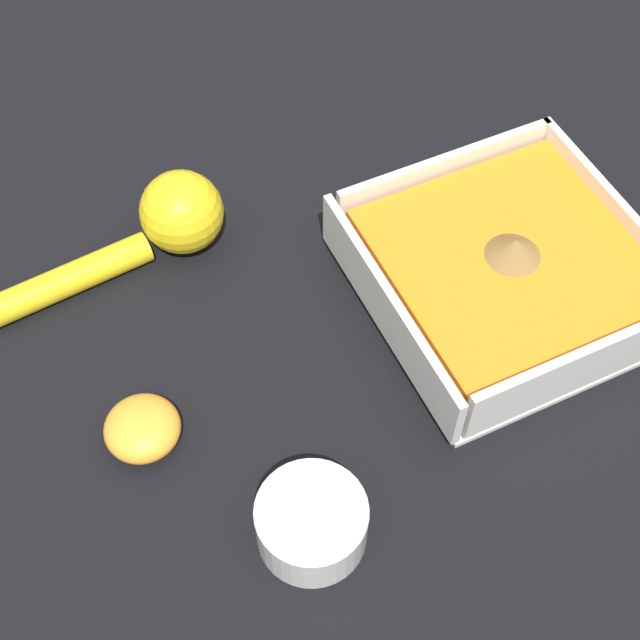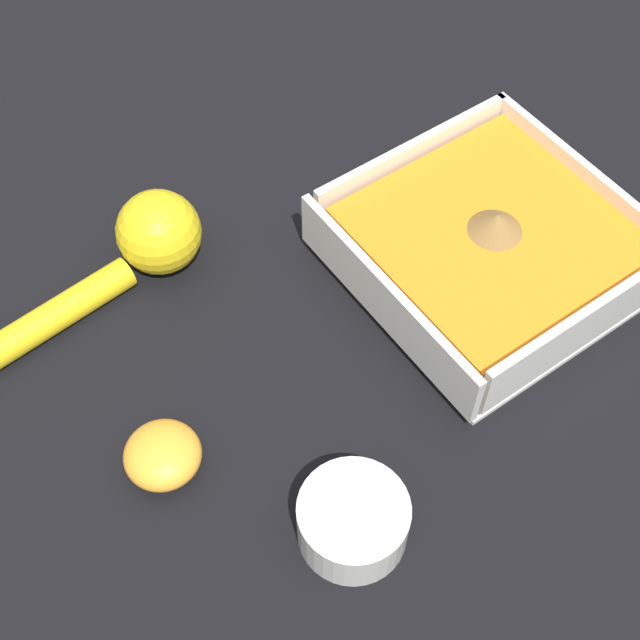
{
  "view_description": "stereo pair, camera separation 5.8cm",
  "coord_description": "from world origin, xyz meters",
  "px_view_note": "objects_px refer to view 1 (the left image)",
  "views": [
    {
      "loc": [
        0.26,
        -0.28,
        0.51
      ],
      "look_at": [
        -0.04,
        -0.14,
        0.03
      ],
      "focal_mm": 50.0,
      "sensor_mm": 36.0,
      "label": 1
    },
    {
      "loc": [
        0.23,
        -0.33,
        0.51
      ],
      "look_at": [
        -0.04,
        -0.14,
        0.03
      ],
      "focal_mm": 50.0,
      "sensor_mm": 36.0,
      "label": 2
    }
  ],
  "objects_px": {
    "square_dish": "(502,275)",
    "spice_bowl": "(312,524)",
    "lemon_squeezer": "(151,230)",
    "lemon_half": "(142,428)"
  },
  "relations": [
    {
      "from": "square_dish",
      "to": "spice_bowl",
      "type": "relative_size",
      "value": 2.83
    },
    {
      "from": "square_dish",
      "to": "lemon_squeezer",
      "type": "distance_m",
      "value": 0.25
    },
    {
      "from": "lemon_squeezer",
      "to": "lemon_half",
      "type": "xyz_separation_m",
      "value": [
        0.14,
        -0.06,
        -0.01
      ]
    },
    {
      "from": "square_dish",
      "to": "spice_bowl",
      "type": "bearing_deg",
      "value": -61.49
    },
    {
      "from": "lemon_half",
      "to": "square_dish",
      "type": "bearing_deg",
      "value": 90.58
    },
    {
      "from": "spice_bowl",
      "to": "lemon_squeezer",
      "type": "distance_m",
      "value": 0.24
    },
    {
      "from": "square_dish",
      "to": "lemon_half",
      "type": "bearing_deg",
      "value": -89.42
    },
    {
      "from": "square_dish",
      "to": "lemon_half",
      "type": "distance_m",
      "value": 0.26
    },
    {
      "from": "square_dish",
      "to": "spice_bowl",
      "type": "height_order",
      "value": "square_dish"
    },
    {
      "from": "spice_bowl",
      "to": "lemon_half",
      "type": "bearing_deg",
      "value": -146.3
    }
  ]
}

